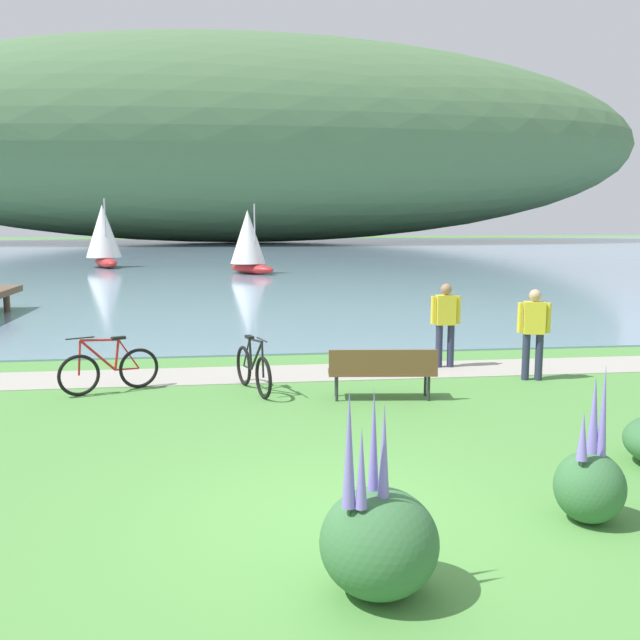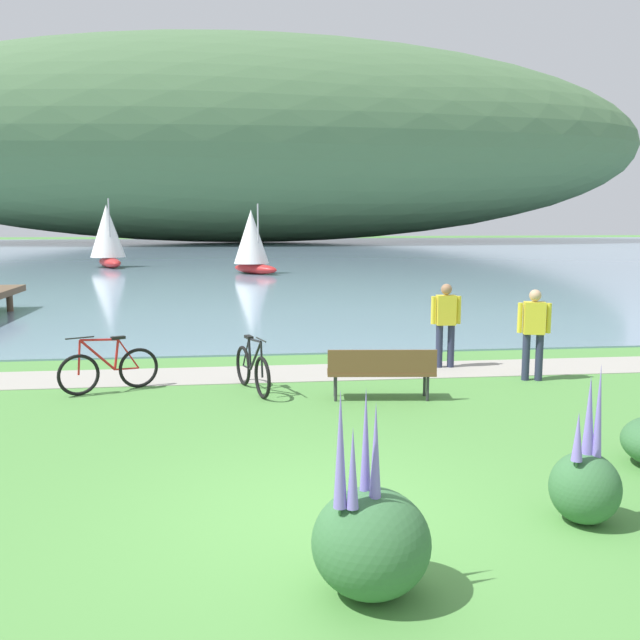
# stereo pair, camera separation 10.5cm
# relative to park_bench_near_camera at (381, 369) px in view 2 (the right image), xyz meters

# --- Properties ---
(ground_plane) EXTENTS (200.00, 200.00, 0.00)m
(ground_plane) POSITION_rel_park_bench_near_camera_xyz_m (-1.53, -4.42, -0.52)
(ground_plane) COLOR #518E42
(bay_water) EXTENTS (180.00, 80.00, 0.04)m
(bay_water) POSITION_rel_park_bench_near_camera_xyz_m (-1.53, 43.98, -0.50)
(bay_water) COLOR #7A99B2
(bay_water) RESTS_ON ground
(distant_hillside) EXTENTS (94.22, 28.00, 22.90)m
(distant_hillside) POSITION_rel_park_bench_near_camera_xyz_m (-1.37, 71.03, 10.97)
(distant_hillside) COLOR #4C7047
(distant_hillside) RESTS_ON bay_water
(shoreline_path) EXTENTS (60.00, 1.50, 0.01)m
(shoreline_path) POSITION_rel_park_bench_near_camera_xyz_m (-1.53, 2.15, -0.52)
(shoreline_path) COLOR #A39E93
(shoreline_path) RESTS_ON ground
(park_bench_near_camera) EXTENTS (1.84, 0.67, 0.88)m
(park_bench_near_camera) POSITION_rel_park_bench_near_camera_xyz_m (0.00, 0.00, 0.00)
(park_bench_near_camera) COLOR brown
(park_bench_near_camera) RESTS_ON ground
(bicycle_leaning_near_bench) EXTENTS (1.62, 0.83, 1.01)m
(bicycle_leaning_near_bench) POSITION_rel_park_bench_near_camera_xyz_m (-4.62, 1.11, -0.12)
(bicycle_leaning_near_bench) COLOR black
(bicycle_leaning_near_bench) RESTS_ON ground
(bicycle_beside_path) EXTENTS (0.58, 1.71, 1.01)m
(bicycle_beside_path) POSITION_rel_park_bench_near_camera_xyz_m (-2.12, 0.82, -0.12)
(bicycle_beside_path) COLOR black
(bicycle_beside_path) RESTS_ON ground
(person_at_shoreline) EXTENTS (0.61, 0.24, 1.71)m
(person_at_shoreline) POSITION_rel_park_bench_near_camera_xyz_m (1.79, 2.33, 0.46)
(person_at_shoreline) COLOR #282D47
(person_at_shoreline) RESTS_ON ground
(person_on_the_grass) EXTENTS (0.60, 0.30, 1.71)m
(person_on_the_grass) POSITION_rel_park_bench_near_camera_xyz_m (3.09, 1.06, 0.46)
(person_on_the_grass) COLOR #282D47
(person_on_the_grass) RESTS_ON ground
(echium_bush_beside_closest) EXTENTS (0.70, 0.70, 1.63)m
(echium_bush_beside_closest) POSITION_rel_park_bench_near_camera_xyz_m (1.05, -4.93, -0.09)
(echium_bush_beside_closest) COLOR #386B3D
(echium_bush_beside_closest) RESTS_ON ground
(echium_bush_mid_cluster) EXTENTS (0.97, 0.97, 1.76)m
(echium_bush_mid_cluster) POSITION_rel_park_bench_near_camera_xyz_m (-1.33, -6.02, -0.05)
(echium_bush_mid_cluster) COLOR #386B3D
(echium_bush_mid_cluster) RESTS_ON ground
(sailboat_nearest_to_shore) EXTENTS (2.68, 3.52, 4.02)m
(sailboat_nearest_to_shore) POSITION_rel_park_bench_near_camera_xyz_m (-9.91, 31.71, 1.41)
(sailboat_nearest_to_shore) COLOR #B22323
(sailboat_nearest_to_shore) RESTS_ON bay_water
(sailboat_mid_bay) EXTENTS (2.84, 2.97, 3.64)m
(sailboat_mid_bay) POSITION_rel_park_bench_near_camera_xyz_m (-1.56, 25.96, 1.23)
(sailboat_mid_bay) COLOR #B22323
(sailboat_mid_bay) RESTS_ON bay_water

